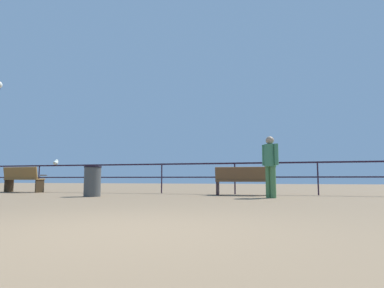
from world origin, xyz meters
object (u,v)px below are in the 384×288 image
person_by_bench (270,162)px  seagull_on_rail (56,162)px  bench_far_left (23,178)px  trash_bin (92,181)px  bench_near_left (242,179)px

person_by_bench → seagull_on_rail: 8.20m
bench_far_left → trash_bin: bearing=-24.2°
bench_near_left → person_by_bench: 1.54m
bench_far_left → seagull_on_rail: (0.86, 0.68, 0.58)m
bench_near_left → bench_far_left: bearing=180.0°
seagull_on_rail → trash_bin: 4.10m
person_by_bench → bench_near_left: bearing=127.1°
person_by_bench → trash_bin: bearing=-172.4°
bench_far_left → trash_bin: bench_far_left is taller
bench_far_left → person_by_bench: bearing=-7.6°
bench_near_left → trash_bin: 4.31m
bench_far_left → bench_near_left: (7.95, -0.00, -0.05)m
bench_far_left → bench_near_left: bearing=-0.0°
trash_bin → bench_near_left: bearing=24.9°
person_by_bench → trash_bin: (-4.80, -0.64, -0.49)m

